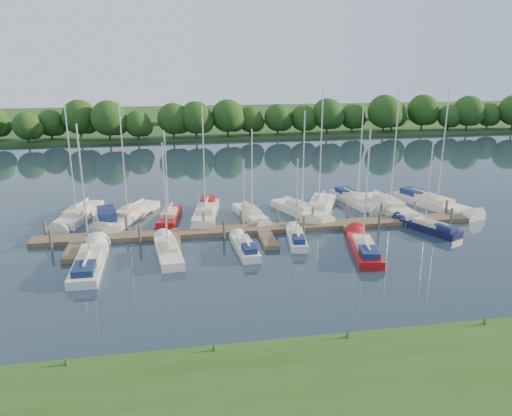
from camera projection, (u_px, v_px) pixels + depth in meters
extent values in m
plane|color=#1B2937|center=(281.00, 265.00, 38.05)|extent=(260.00, 260.00, 0.00)
cube|color=#244814|center=(357.00, 396.00, 22.88)|extent=(90.00, 10.00, 0.50)
cube|color=#4C3B2A|center=(262.00, 229.00, 45.53)|extent=(40.00, 2.00, 0.40)
cube|color=#4C3B2A|center=(73.00, 252.00, 40.07)|extent=(1.20, 4.00, 0.40)
cube|color=#4C3B2A|center=(174.00, 246.00, 41.39)|extent=(1.20, 4.00, 0.40)
cube|color=#4C3B2A|center=(268.00, 240.00, 42.70)|extent=(1.20, 4.00, 0.40)
cube|color=#4C3B2A|center=(357.00, 235.00, 44.02)|extent=(1.20, 4.00, 0.40)
cube|color=#4C3B2A|center=(440.00, 229.00, 45.34)|extent=(1.20, 4.00, 0.40)
cylinder|color=#473D33|center=(45.00, 232.00, 43.52)|extent=(0.24, 0.24, 2.00)
cylinder|color=#473D33|center=(86.00, 230.00, 44.08)|extent=(0.24, 0.24, 2.00)
cylinder|color=#473D33|center=(127.00, 227.00, 44.65)|extent=(0.24, 0.24, 2.00)
cylinder|color=#473D33|center=(166.00, 225.00, 45.22)|extent=(0.24, 0.24, 2.00)
cylinder|color=#473D33|center=(204.00, 223.00, 45.79)|extent=(0.24, 0.24, 2.00)
cylinder|color=#473D33|center=(241.00, 221.00, 46.36)|extent=(0.24, 0.24, 2.00)
cylinder|color=#473D33|center=(277.00, 219.00, 46.93)|extent=(0.24, 0.24, 2.00)
cylinder|color=#473D33|center=(313.00, 217.00, 47.50)|extent=(0.24, 0.24, 2.00)
cylinder|color=#473D33|center=(347.00, 215.00, 48.07)|extent=(0.24, 0.24, 2.00)
cylinder|color=#473D33|center=(381.00, 213.00, 48.64)|extent=(0.24, 0.24, 2.00)
cylinder|color=#473D33|center=(414.00, 212.00, 49.21)|extent=(0.24, 0.24, 2.00)
cylinder|color=#473D33|center=(446.00, 210.00, 49.78)|extent=(0.24, 0.24, 2.00)
cylinder|color=#473D33|center=(51.00, 241.00, 41.23)|extent=(0.24, 0.24, 2.00)
cylinder|color=#473D33|center=(140.00, 236.00, 42.41)|extent=(0.24, 0.24, 2.00)
cylinder|color=#473D33|center=(224.00, 231.00, 43.60)|extent=(0.24, 0.24, 2.00)
cylinder|color=#473D33|center=(304.00, 227.00, 44.79)|extent=(0.24, 0.24, 2.00)
cylinder|color=#473D33|center=(379.00, 223.00, 45.97)|extent=(0.24, 0.24, 2.00)
cylinder|color=#473D33|center=(451.00, 218.00, 47.16)|extent=(0.24, 0.24, 2.00)
cube|color=#1F4319|center=(206.00, 129.00, 108.70)|extent=(180.00, 30.00, 0.60)
cube|color=#365726|center=(198.00, 115.00, 132.17)|extent=(220.00, 40.00, 1.40)
cylinder|color=#38281C|center=(23.00, 138.00, 89.11)|extent=(0.36, 0.36, 2.83)
sphere|color=#173B10|center=(21.00, 119.00, 88.11)|extent=(6.60, 6.60, 6.60)
sphere|color=#173B10|center=(30.00, 124.00, 88.81)|extent=(4.72, 4.72, 4.72)
cylinder|color=#38281C|center=(60.00, 136.00, 93.15)|extent=(0.36, 0.36, 2.27)
sphere|color=#173B10|center=(58.00, 121.00, 92.34)|extent=(5.31, 5.31, 5.31)
sphere|color=#173B10|center=(65.00, 125.00, 92.94)|extent=(3.79, 3.79, 3.79)
cylinder|color=#38281C|center=(89.00, 136.00, 92.20)|extent=(0.36, 0.36, 2.77)
sphere|color=#173B10|center=(87.00, 117.00, 91.22)|extent=(6.47, 6.47, 6.47)
sphere|color=#173B10|center=(96.00, 122.00, 91.90)|extent=(4.62, 4.62, 4.62)
cylinder|color=#38281C|center=(107.00, 138.00, 91.64)|extent=(0.36, 0.36, 2.07)
sphere|color=#173B10|center=(106.00, 124.00, 90.91)|extent=(4.82, 4.82, 4.82)
sphere|color=#173B10|center=(112.00, 128.00, 91.47)|extent=(3.44, 3.44, 3.44)
cylinder|color=#38281C|center=(148.00, 137.00, 92.90)|extent=(0.36, 0.36, 2.13)
sphere|color=#173B10|center=(147.00, 123.00, 92.15)|extent=(4.98, 4.98, 4.98)
sphere|color=#173B10|center=(153.00, 126.00, 92.72)|extent=(3.55, 3.55, 3.55)
cylinder|color=#38281C|center=(173.00, 134.00, 96.28)|extent=(0.36, 0.36, 2.25)
sphere|color=#173B10|center=(172.00, 119.00, 95.49)|extent=(5.25, 5.25, 5.25)
sphere|color=#173B10|center=(178.00, 123.00, 96.08)|extent=(3.75, 3.75, 3.75)
cylinder|color=#38281C|center=(191.00, 133.00, 96.86)|extent=(0.36, 0.36, 2.22)
sphere|color=#173B10|center=(191.00, 119.00, 96.08)|extent=(5.17, 5.17, 5.17)
sphere|color=#173B10|center=(197.00, 123.00, 96.67)|extent=(3.69, 3.69, 3.69)
cylinder|color=#38281C|center=(219.00, 134.00, 94.89)|extent=(0.36, 0.36, 2.70)
sphere|color=#173B10|center=(219.00, 116.00, 93.94)|extent=(6.31, 6.31, 6.31)
sphere|color=#173B10|center=(226.00, 121.00, 94.61)|extent=(4.51, 4.51, 4.51)
cylinder|color=#38281C|center=(247.00, 132.00, 97.65)|extent=(0.36, 0.36, 2.34)
sphere|color=#173B10|center=(247.00, 118.00, 96.82)|extent=(5.47, 5.47, 5.47)
sphere|color=#173B10|center=(252.00, 122.00, 97.43)|extent=(3.90, 3.90, 3.90)
cylinder|color=#38281C|center=(271.00, 131.00, 98.84)|extent=(0.36, 0.36, 2.68)
sphere|color=#173B10|center=(271.00, 114.00, 97.89)|extent=(6.25, 6.25, 6.25)
sphere|color=#173B10|center=(278.00, 118.00, 98.56)|extent=(4.46, 4.46, 4.46)
cylinder|color=#38281C|center=(298.00, 130.00, 100.09)|extent=(0.36, 0.36, 2.45)
sphere|color=#173B10|center=(299.00, 115.00, 99.23)|extent=(5.72, 5.72, 5.72)
sphere|color=#173B10|center=(304.00, 119.00, 99.86)|extent=(4.08, 4.08, 4.08)
cylinder|color=#38281C|center=(330.00, 131.00, 98.91)|extent=(0.36, 0.36, 2.55)
sphere|color=#173B10|center=(331.00, 115.00, 98.01)|extent=(5.96, 5.96, 5.96)
sphere|color=#173B10|center=(336.00, 119.00, 98.66)|extent=(4.26, 4.26, 4.26)
cylinder|color=#38281C|center=(353.00, 130.00, 100.36)|extent=(0.36, 0.36, 2.52)
sphere|color=#173B10|center=(354.00, 115.00, 99.47)|extent=(5.89, 5.89, 5.89)
sphere|color=#173B10|center=(359.00, 119.00, 100.11)|extent=(4.21, 4.21, 4.21)
cylinder|color=#38281C|center=(378.00, 130.00, 100.76)|extent=(0.36, 0.36, 2.41)
sphere|color=#173B10|center=(379.00, 115.00, 99.92)|extent=(5.62, 5.62, 5.62)
sphere|color=#173B10|center=(384.00, 119.00, 100.53)|extent=(4.01, 4.01, 4.01)
cylinder|color=#38281C|center=(397.00, 128.00, 103.39)|extent=(0.36, 0.36, 2.64)
sphere|color=#173B10|center=(398.00, 112.00, 102.46)|extent=(6.16, 6.16, 6.16)
sphere|color=#173B10|center=(404.00, 116.00, 103.12)|extent=(4.40, 4.40, 4.40)
cylinder|color=#38281C|center=(429.00, 128.00, 102.50)|extent=(0.36, 0.36, 2.86)
sphere|color=#173B10|center=(430.00, 110.00, 101.49)|extent=(6.67, 6.67, 6.67)
sphere|color=#173B10|center=(436.00, 115.00, 102.19)|extent=(4.76, 4.76, 4.76)
cylinder|color=#38281C|center=(438.00, 127.00, 105.98)|extent=(0.36, 0.36, 2.05)
sphere|color=#173B10|center=(440.00, 115.00, 105.26)|extent=(4.77, 4.77, 4.77)
sphere|color=#173B10|center=(443.00, 119.00, 105.81)|extent=(3.41, 3.41, 3.41)
cylinder|color=#38281C|center=(473.00, 126.00, 105.21)|extent=(0.36, 0.36, 2.62)
sphere|color=#173B10|center=(475.00, 111.00, 104.28)|extent=(6.12, 6.12, 6.12)
sphere|color=#173B10|center=(479.00, 115.00, 104.94)|extent=(4.37, 4.37, 4.37)
cylinder|color=#38281C|center=(491.00, 125.00, 107.51)|extent=(0.36, 0.36, 2.63)
sphere|color=#173B10|center=(493.00, 110.00, 106.58)|extent=(6.15, 6.15, 6.15)
sphere|color=#173B10|center=(497.00, 114.00, 107.24)|extent=(4.39, 4.39, 4.39)
cube|color=silver|center=(80.00, 216.00, 49.21)|extent=(3.87, 8.02, 1.18)
cone|color=silver|center=(63.00, 229.00, 45.51)|extent=(1.67, 2.88, 1.08)
cube|color=beige|center=(78.00, 210.00, 48.62)|extent=(2.37, 3.76, 0.54)
cylinder|color=silver|center=(70.00, 160.00, 46.79)|extent=(0.12, 0.12, 10.44)
cylinder|color=silver|center=(82.00, 203.00, 49.61)|extent=(0.89, 3.41, 0.10)
cylinder|color=silver|center=(82.00, 203.00, 49.61)|extent=(0.90, 3.06, 0.20)
cube|color=silver|center=(108.00, 223.00, 47.18)|extent=(3.05, 6.20, 1.10)
cone|color=silver|center=(110.00, 233.00, 44.53)|extent=(1.30, 1.93, 0.98)
cube|color=#16234E|center=(107.00, 214.00, 46.93)|extent=(2.16, 3.50, 0.99)
cube|color=silver|center=(132.00, 216.00, 49.43)|extent=(5.47, 8.17, 1.05)
cone|color=silver|center=(110.00, 228.00, 45.75)|extent=(2.22, 3.01, 1.12)
cube|color=beige|center=(129.00, 210.00, 48.87)|extent=(3.06, 3.97, 0.48)
cylinder|color=silver|center=(123.00, 158.00, 46.99)|extent=(0.12, 0.12, 10.79)
cylinder|color=silver|center=(135.00, 203.00, 49.87)|extent=(1.64, 3.29, 0.10)
cylinder|color=silver|center=(135.00, 203.00, 49.87)|extent=(1.56, 2.97, 0.20)
cube|color=#9E0E10|center=(170.00, 218.00, 48.63)|extent=(2.58, 6.23, 1.03)
cone|color=#9E0E10|center=(165.00, 228.00, 45.74)|extent=(1.15, 2.22, 0.85)
cube|color=beige|center=(169.00, 213.00, 48.16)|extent=(1.66, 2.88, 0.47)
cylinder|color=silver|center=(166.00, 174.00, 46.73)|extent=(0.12, 0.12, 8.16)
cylinder|color=silver|center=(170.00, 207.00, 48.92)|extent=(0.51, 2.70, 0.10)
cylinder|color=silver|center=(170.00, 207.00, 48.92)|extent=(0.56, 2.42, 0.20)
cube|color=silver|center=(206.00, 215.00, 49.74)|extent=(3.32, 7.72, 1.22)
cone|color=silver|center=(202.00, 227.00, 46.16)|extent=(1.47, 2.75, 1.05)
cube|color=beige|center=(206.00, 208.00, 49.15)|extent=(2.11, 3.58, 0.55)
cube|color=maroon|center=(208.00, 200.00, 51.48)|extent=(1.82, 2.46, 0.61)
cylinder|color=silver|center=(204.00, 160.00, 47.39)|extent=(0.12, 0.12, 10.09)
cylinder|color=silver|center=(206.00, 201.00, 50.10)|extent=(0.66, 3.33, 0.10)
cylinder|color=silver|center=(206.00, 201.00, 50.10)|extent=(0.70, 2.98, 0.20)
cube|color=silver|center=(250.00, 216.00, 49.41)|extent=(2.83, 6.25, 1.06)
cone|color=silver|center=(261.00, 225.00, 46.71)|extent=(1.24, 2.24, 0.84)
cube|color=beige|center=(251.00, 210.00, 48.95)|extent=(1.77, 2.91, 0.48)
cylinder|color=silver|center=(252.00, 172.00, 47.54)|extent=(0.12, 0.12, 8.14)
cylinder|color=silver|center=(248.00, 204.00, 49.64)|extent=(0.63, 2.68, 0.10)
cylinder|color=silver|center=(248.00, 204.00, 49.64)|extent=(0.67, 2.41, 0.20)
cube|color=silver|center=(298.00, 212.00, 50.61)|extent=(4.44, 7.38, 1.16)
cone|color=silver|center=(320.00, 222.00, 47.68)|extent=(1.83, 2.69, 1.00)
cube|color=beige|center=(300.00, 206.00, 50.10)|extent=(2.56, 3.54, 0.53)
cylinder|color=silver|center=(303.00, 161.00, 48.46)|extent=(0.12, 0.12, 9.64)
cylinder|color=silver|center=(294.00, 199.00, 50.85)|extent=(1.25, 3.03, 0.10)
cylinder|color=silver|center=(294.00, 199.00, 50.85)|extent=(1.22, 2.74, 0.20)
cube|color=silver|center=(320.00, 209.00, 51.55)|extent=(5.76, 8.64, 1.23)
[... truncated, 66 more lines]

